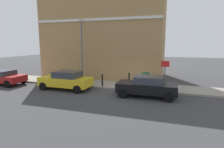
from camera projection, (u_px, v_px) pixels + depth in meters
The scene contains 11 objects.
ground at pixel (131, 93), 14.10m from camera, with size 80.00×80.00×0.00m, color #38383A.
sidewalk at pixel (73, 82), 17.65m from camera, with size 2.70×30.00×0.15m, color gray.
corner_building at pixel (106, 37), 20.78m from camera, with size 6.66×12.72×8.78m.
car_black at pixel (147, 86), 12.95m from camera, with size 1.95×4.12×1.46m.
car_yellow at pixel (66, 80), 15.01m from camera, with size 1.97×4.25×1.51m.
car_red at pixel (2, 77), 16.86m from camera, with size 1.95×4.28×1.32m.
utility_cabinet at pixel (146, 80), 15.69m from camera, with size 0.46×0.61×1.15m.
bollard_near_cabinet at pixel (129, 78), 16.23m from camera, with size 0.14×0.14×1.04m.
bollard_far_kerb at pixel (102, 80), 15.48m from camera, with size 0.14×0.14×1.04m.
street_sign at pixel (165, 71), 13.98m from camera, with size 0.08×0.60×2.30m.
lamppost at pixel (82, 48), 16.96m from camera, with size 0.20×0.44×5.72m.
Camera 1 is at (-13.44, -2.87, 3.73)m, focal length 29.59 mm.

